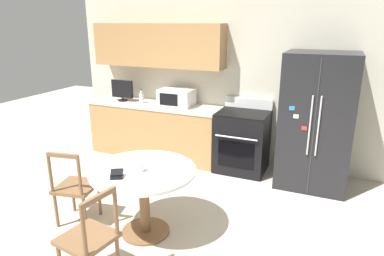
# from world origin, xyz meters

# --- Properties ---
(ground_plane) EXTENTS (14.00, 14.00, 0.00)m
(ground_plane) POSITION_xyz_m (0.00, 0.00, 0.00)
(ground_plane) COLOR beige
(back_wall) EXTENTS (5.20, 0.44, 2.60)m
(back_wall) POSITION_xyz_m (-0.30, 2.59, 1.45)
(back_wall) COLOR beige
(back_wall) RESTS_ON ground_plane
(kitchen_counter) EXTENTS (2.26, 0.64, 0.90)m
(kitchen_counter) POSITION_xyz_m (-1.08, 2.29, 0.45)
(kitchen_counter) COLOR #AD7F4C
(kitchen_counter) RESTS_ON ground_plane
(refrigerator) EXTENTS (0.92, 0.81, 1.84)m
(refrigerator) POSITION_xyz_m (1.46, 2.19, 0.92)
(refrigerator) COLOR black
(refrigerator) RESTS_ON ground_plane
(oven_range) EXTENTS (0.75, 0.68, 1.08)m
(oven_range) POSITION_xyz_m (0.43, 2.26, 0.47)
(oven_range) COLOR black
(oven_range) RESTS_ON ground_plane
(microwave) EXTENTS (0.54, 0.38, 0.27)m
(microwave) POSITION_xyz_m (-0.70, 2.31, 1.04)
(microwave) COLOR white
(microwave) RESTS_ON kitchen_counter
(countertop_tv) EXTENTS (0.40, 0.16, 0.36)m
(countertop_tv) POSITION_xyz_m (-1.70, 2.27, 1.09)
(countertop_tv) COLOR black
(countertop_tv) RESTS_ON kitchen_counter
(counter_bottle) EXTENTS (0.08, 0.08, 0.23)m
(counter_bottle) POSITION_xyz_m (-1.32, 2.26, 0.99)
(counter_bottle) COLOR silver
(counter_bottle) RESTS_ON kitchen_counter
(dining_table) EXTENTS (1.10, 1.10, 0.75)m
(dining_table) POSITION_xyz_m (-0.08, 0.23, 0.59)
(dining_table) COLOR white
(dining_table) RESTS_ON ground_plane
(dining_chair_left) EXTENTS (0.49, 0.49, 0.90)m
(dining_chair_left) POSITION_xyz_m (-0.89, 0.10, 0.43)
(dining_chair_left) COLOR brown
(dining_chair_left) RESTS_ON ground_plane
(dining_chair_near) EXTENTS (0.48, 0.48, 0.90)m
(dining_chair_near) POSITION_xyz_m (-0.12, -0.59, 0.43)
(dining_chair_near) COLOR brown
(dining_chair_near) RESTS_ON ground_plane
(candle_glass) EXTENTS (0.09, 0.09, 0.09)m
(candle_glass) POSITION_xyz_m (-0.08, 0.17, 0.79)
(candle_glass) COLOR silver
(candle_glass) RESTS_ON dining_table
(wallet) EXTENTS (0.17, 0.17, 0.07)m
(wallet) POSITION_xyz_m (-0.21, -0.03, 0.78)
(wallet) COLOR black
(wallet) RESTS_ON dining_table
(mail_stack) EXTENTS (0.34, 0.37, 0.02)m
(mail_stack) POSITION_xyz_m (-0.29, 0.24, 0.76)
(mail_stack) COLOR white
(mail_stack) RESTS_ON dining_table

